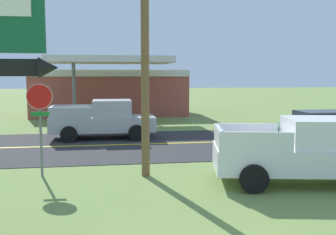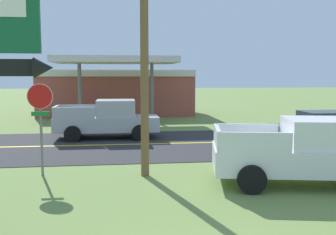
% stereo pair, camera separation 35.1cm
% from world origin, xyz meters
% --- Properties ---
extents(road_asphalt, '(140.00, 8.00, 0.02)m').
position_xyz_m(road_asphalt, '(0.00, 13.00, 0.01)').
color(road_asphalt, '#2B2B2D').
rests_on(road_asphalt, ground).
extents(road_centre_line, '(126.00, 0.20, 0.01)m').
position_xyz_m(road_centre_line, '(0.00, 13.00, 0.02)').
color(road_centre_line, gold).
rests_on(road_centre_line, road_asphalt).
extents(stop_sign, '(0.80, 0.08, 2.95)m').
position_xyz_m(stop_sign, '(-4.10, 7.80, 2.03)').
color(stop_sign, slate).
rests_on(stop_sign, ground).
extents(utility_pole, '(2.19, 0.26, 8.68)m').
position_xyz_m(utility_pole, '(-0.82, 7.37, 4.68)').
color(utility_pole, brown).
rests_on(utility_pole, ground).
extents(gas_station, '(12.00, 11.50, 4.40)m').
position_xyz_m(gas_station, '(-1.79, 27.19, 1.94)').
color(gas_station, '#A84C42').
rests_on(gas_station, ground).
extents(pickup_white_parked_on_lawn, '(5.48, 2.98, 1.96)m').
position_xyz_m(pickup_white_parked_on_lawn, '(3.76, 5.74, 0.96)').
color(pickup_white_parked_on_lawn, silver).
rests_on(pickup_white_parked_on_lawn, ground).
extents(pickup_silver_on_road, '(5.20, 2.24, 1.96)m').
position_xyz_m(pickup_silver_on_road, '(-2.18, 15.00, 0.96)').
color(pickup_silver_on_road, '#A8AAAF').
rests_on(pickup_silver_on_road, ground).
extents(car_green_mid_lane, '(4.20, 2.00, 1.64)m').
position_xyz_m(car_green_mid_lane, '(7.24, 11.00, 0.83)').
color(car_green_mid_lane, '#1E6038').
rests_on(car_green_mid_lane, ground).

